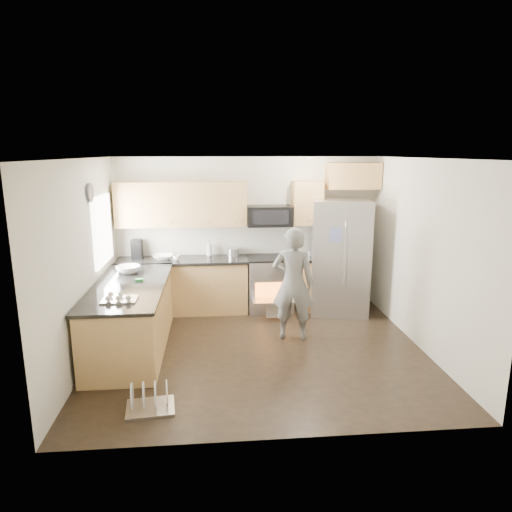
{
  "coord_description": "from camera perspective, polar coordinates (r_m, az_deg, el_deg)",
  "views": [
    {
      "loc": [
        -0.58,
        -5.82,
        2.68
      ],
      "look_at": [
        0.0,
        0.5,
        1.23
      ],
      "focal_mm": 32.0,
      "sensor_mm": 36.0,
      "label": 1
    }
  ],
  "objects": [
    {
      "name": "room_shell",
      "position": [
        5.95,
        0.06,
        3.17
      ],
      "size": [
        4.54,
        4.04,
        2.62
      ],
      "color": "beige",
      "rests_on": "ground"
    },
    {
      "name": "person",
      "position": [
        6.59,
        4.64,
        -3.49
      ],
      "size": [
        0.68,
        0.52,
        1.65
      ],
      "primitive_type": "imported",
      "rotation": [
        0.0,
        0.0,
        2.91
      ],
      "color": "slate",
      "rests_on": "ground"
    },
    {
      "name": "peninsula",
      "position": [
        6.57,
        -15.33,
        -7.3
      ],
      "size": [
        0.96,
        2.36,
        1.03
      ],
      "color": "#AC8745",
      "rests_on": "ground"
    },
    {
      "name": "refrigerator",
      "position": [
        7.75,
        10.44,
        -0.14
      ],
      "size": [
        1.05,
        0.88,
        1.92
      ],
      "rotation": [
        0.0,
        0.0,
        -0.17
      ],
      "color": "#B7B7BC",
      "rests_on": "ground"
    },
    {
      "name": "back_cabinet_run",
      "position": [
        7.76,
        -5.16,
        0.08
      ],
      "size": [
        4.45,
        0.64,
        2.5
      ],
      "color": "#AC8745",
      "rests_on": "ground"
    },
    {
      "name": "stove_range",
      "position": [
        7.83,
        1.74,
        -1.93
      ],
      "size": [
        0.76,
        0.97,
        1.79
      ],
      "color": "#B7B7BC",
      "rests_on": "ground"
    },
    {
      "name": "ground",
      "position": [
        6.43,
        0.4,
        -11.72
      ],
      "size": [
        4.5,
        4.5,
        0.0
      ],
      "primitive_type": "plane",
      "color": "black",
      "rests_on": "ground"
    },
    {
      "name": "dish_rack",
      "position": [
        5.21,
        -13.11,
        -17.35
      ],
      "size": [
        0.55,
        0.46,
        0.31
      ],
      "rotation": [
        0.0,
        0.0,
        0.11
      ],
      "color": "#B7B7BC",
      "rests_on": "ground"
    }
  ]
}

